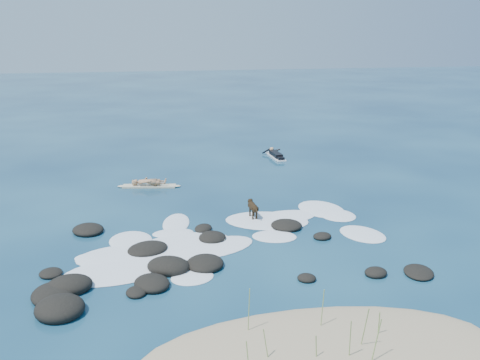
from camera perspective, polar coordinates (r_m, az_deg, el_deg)
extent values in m
plane|color=#0A2642|center=(20.39, 0.88, -5.54)|extent=(160.00, 160.00, 0.00)
ellipsoid|color=#9E8966|center=(13.38, 8.82, -18.15)|extent=(9.00, 4.40, 0.60)
cylinder|color=#799749|center=(12.75, 8.13, -17.47)|extent=(0.07, 0.05, 0.70)
cylinder|color=#799749|center=(12.22, 0.86, -18.60)|extent=(0.08, 0.20, 0.81)
cylinder|color=#799749|center=(13.52, 0.95, -13.86)|extent=(0.07, 0.04, 1.24)
cylinder|color=#799749|center=(13.85, 14.58, -14.76)|extent=(0.08, 0.13, 0.77)
cylinder|color=#799749|center=(12.60, 2.80, -17.30)|extent=(0.16, 0.08, 0.87)
cylinder|color=#799749|center=(12.78, 11.65, -16.52)|extent=(0.07, 0.11, 1.09)
cylinder|color=#799749|center=(13.85, 8.77, -13.58)|extent=(0.10, 0.08, 1.12)
cylinder|color=#799749|center=(13.14, 13.14, -15.26)|extent=(0.05, 0.30, 1.23)
cylinder|color=#799749|center=(12.79, 14.29, -16.53)|extent=(0.27, 0.13, 1.13)
ellipsoid|color=black|center=(17.98, -19.53, -9.35)|extent=(0.83, 0.87, 0.24)
ellipsoid|color=black|center=(19.58, -2.97, -6.16)|extent=(1.08, 1.08, 0.41)
ellipsoid|color=black|center=(17.55, -3.76, -8.88)|extent=(1.55, 1.60, 0.42)
ellipsoid|color=black|center=(16.55, -19.36, -11.43)|extent=(1.27, 1.53, 0.41)
ellipsoid|color=black|center=(17.49, -4.42, -9.14)|extent=(0.94, 0.97, 0.25)
ellipsoid|color=black|center=(16.14, -11.01, -11.67)|extent=(0.61, 0.72, 0.25)
ellipsoid|color=black|center=(16.79, 7.12, -10.35)|extent=(0.72, 0.71, 0.24)
ellipsoid|color=black|center=(17.41, -7.63, -9.10)|extent=(1.78, 1.68, 0.54)
ellipsoid|color=black|center=(17.50, 14.28, -9.56)|extent=(0.94, 0.89, 0.30)
ellipsoid|color=black|center=(20.85, 4.98, -4.84)|extent=(1.54, 1.53, 0.36)
ellipsoid|color=black|center=(16.48, -9.38, -10.82)|extent=(1.42, 1.51, 0.40)
ellipsoid|color=black|center=(20.56, -3.94, -5.18)|extent=(0.94, 1.03, 0.28)
ellipsoid|color=black|center=(20.01, 8.76, -5.96)|extent=(0.92, 0.88, 0.26)
ellipsoid|color=black|center=(17.95, 18.51, -9.31)|extent=(1.28, 1.43, 0.24)
ellipsoid|color=black|center=(18.90, -9.82, -7.26)|extent=(1.82, 1.72, 0.38)
ellipsoid|color=black|center=(15.63, -18.68, -12.86)|extent=(1.82, 1.83, 0.60)
ellipsoid|color=black|center=(21.12, -15.90, -5.12)|extent=(1.58, 1.64, 0.38)
ellipsoid|color=black|center=(16.82, -17.75, -10.68)|extent=(1.55, 1.38, 0.56)
ellipsoid|color=white|center=(18.98, -2.91, -7.20)|extent=(3.57, 2.68, 0.12)
ellipsoid|color=white|center=(19.96, -11.59, -6.33)|extent=(1.60, 1.90, 0.12)
ellipsoid|color=white|center=(18.79, -14.53, -7.97)|extent=(1.88, 1.13, 0.12)
ellipsoid|color=white|center=(19.94, 3.69, -6.04)|extent=(1.94, 1.65, 0.12)
ellipsoid|color=white|center=(17.71, -12.48, -9.35)|extent=(4.18, 2.87, 0.12)
ellipsoid|color=white|center=(20.37, -7.16, -5.65)|extent=(1.58, 0.95, 0.12)
ellipsoid|color=white|center=(23.10, 8.66, -3.08)|extent=(2.25, 2.71, 0.12)
ellipsoid|color=white|center=(21.36, -6.83, -4.61)|extent=(1.42, 2.44, 0.12)
ellipsoid|color=white|center=(21.98, 4.78, -3.95)|extent=(2.98, 1.97, 0.12)
ellipsoid|color=white|center=(18.72, -11.84, -7.88)|extent=(3.61, 2.23, 0.12)
ellipsoid|color=white|center=(21.52, 2.89, -4.35)|extent=(3.85, 3.08, 0.12)
ellipsoid|color=white|center=(20.65, 12.95, -5.65)|extent=(2.04, 2.34, 0.12)
ellipsoid|color=white|center=(19.42, -6.09, -6.72)|extent=(3.78, 2.56, 0.12)
ellipsoid|color=white|center=(16.90, -5.11, -10.30)|extent=(1.59, 1.43, 0.12)
ellipsoid|color=white|center=(22.46, 10.37, -3.72)|extent=(1.78, 1.94, 0.12)
ellipsoid|color=white|center=(21.80, 1.36, -4.06)|extent=(1.10, 0.90, 0.12)
cube|color=beige|center=(26.36, -9.67, -0.64)|extent=(2.61, 0.99, 0.09)
ellipsoid|color=beige|center=(26.19, -6.90, -0.64)|extent=(0.56, 0.38, 0.09)
ellipsoid|color=beige|center=(26.58, -12.39, -0.65)|extent=(0.56, 0.38, 0.09)
imported|color=tan|center=(26.12, -9.76, 1.19)|extent=(0.50, 0.67, 1.66)
cube|color=white|center=(31.98, 3.84, 2.49)|extent=(0.65, 2.37, 0.09)
ellipsoid|color=white|center=(33.06, 3.21, 2.95)|extent=(0.31, 0.52, 0.09)
cube|color=black|center=(31.94, 3.85, 2.77)|extent=(0.50, 1.46, 0.23)
sphere|color=tan|center=(32.68, 3.40, 3.31)|extent=(0.26, 0.26, 0.25)
cylinder|color=black|center=(32.77, 2.81, 3.10)|extent=(0.57, 0.34, 0.27)
cylinder|color=black|center=(32.95, 3.81, 3.16)|extent=(0.59, 0.29, 0.27)
cube|color=black|center=(31.21, 4.30, 2.37)|extent=(0.39, 0.60, 0.15)
cylinder|color=black|center=(21.54, 1.43, -2.90)|extent=(0.33, 0.62, 0.29)
sphere|color=black|center=(21.78, 1.23, -2.68)|extent=(0.32, 0.32, 0.30)
sphere|color=black|center=(21.29, 1.63, -3.13)|extent=(0.29, 0.29, 0.28)
sphere|color=black|center=(21.91, 1.10, -2.28)|extent=(0.23, 0.23, 0.22)
cone|color=black|center=(22.03, 1.01, -2.22)|extent=(0.12, 0.14, 0.11)
cone|color=black|center=(21.86, 0.96, -2.09)|extent=(0.11, 0.08, 0.11)
cone|color=black|center=(21.89, 1.25, -2.06)|extent=(0.11, 0.08, 0.11)
cylinder|color=black|center=(21.81, 1.07, -3.53)|extent=(0.08, 0.08, 0.39)
cylinder|color=black|center=(21.85, 1.46, -3.49)|extent=(0.08, 0.08, 0.39)
cylinder|color=black|center=(21.43, 1.38, -3.89)|extent=(0.08, 0.08, 0.39)
cylinder|color=black|center=(21.48, 1.78, -3.85)|extent=(0.08, 0.08, 0.39)
cylinder|color=black|center=(21.16, 1.74, -3.11)|extent=(0.07, 0.29, 0.17)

